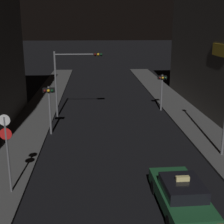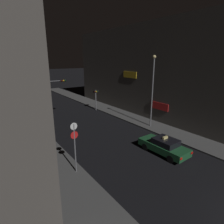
{
  "view_description": "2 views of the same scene",
  "coord_description": "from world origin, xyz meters",
  "px_view_note": "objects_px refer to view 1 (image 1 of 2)",
  "views": [
    {
      "loc": [
        -1.64,
        -3.22,
        7.67
      ],
      "look_at": [
        -0.38,
        15.99,
        2.19
      ],
      "focal_mm": 49.77,
      "sensor_mm": 36.0,
      "label": 1
    },
    {
      "loc": [
        -10.32,
        -1.21,
        8.05
      ],
      "look_at": [
        1.84,
        15.65,
        2.09
      ],
      "focal_mm": 29.98,
      "sensor_mm": 36.0,
      "label": 2
    }
  ],
  "objects_px": {
    "traffic_light_overhead": "(73,70)",
    "traffic_light_right_kerb": "(162,85)",
    "sign_pole_left": "(7,147)",
    "traffic_light_left_kerb": "(49,100)",
    "taxi": "(181,195)"
  },
  "relations": [
    {
      "from": "traffic_light_overhead",
      "to": "traffic_light_right_kerb",
      "type": "bearing_deg",
      "value": 10.13
    },
    {
      "from": "sign_pole_left",
      "to": "traffic_light_left_kerb",
      "type": "bearing_deg",
      "value": 84.3
    },
    {
      "from": "traffic_light_left_kerb",
      "to": "traffic_light_right_kerb",
      "type": "xyz_separation_m",
      "value": [
        9.31,
        5.78,
        -0.12
      ]
    },
    {
      "from": "traffic_light_left_kerb",
      "to": "sign_pole_left",
      "type": "xyz_separation_m",
      "value": [
        -0.82,
        -8.23,
        -0.13
      ]
    },
    {
      "from": "taxi",
      "to": "sign_pole_left",
      "type": "bearing_deg",
      "value": 166.68
    },
    {
      "from": "taxi",
      "to": "traffic_light_overhead",
      "type": "bearing_deg",
      "value": 109.85
    },
    {
      "from": "taxi",
      "to": "sign_pole_left",
      "type": "relative_size",
      "value": 1.2
    },
    {
      "from": "traffic_light_left_kerb",
      "to": "taxi",
      "type": "bearing_deg",
      "value": -56.29
    },
    {
      "from": "taxi",
      "to": "traffic_light_right_kerb",
      "type": "relative_size",
      "value": 1.36
    },
    {
      "from": "taxi",
      "to": "traffic_light_overhead",
      "type": "relative_size",
      "value": 0.81
    },
    {
      "from": "traffic_light_overhead",
      "to": "sign_pole_left",
      "type": "height_order",
      "value": "traffic_light_overhead"
    },
    {
      "from": "traffic_light_left_kerb",
      "to": "sign_pole_left",
      "type": "height_order",
      "value": "sign_pole_left"
    },
    {
      "from": "traffic_light_left_kerb",
      "to": "traffic_light_right_kerb",
      "type": "relative_size",
      "value": 1.05
    },
    {
      "from": "taxi",
      "to": "traffic_light_left_kerb",
      "type": "distance_m",
      "value": 12.16
    },
    {
      "from": "taxi",
      "to": "traffic_light_right_kerb",
      "type": "height_order",
      "value": "traffic_light_right_kerb"
    }
  ]
}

